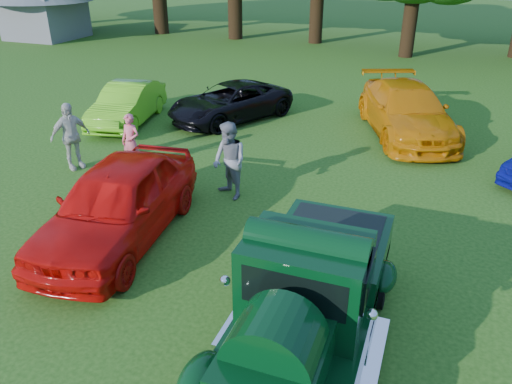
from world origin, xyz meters
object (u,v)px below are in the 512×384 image
(hero_pickup, at_px, (308,299))
(spectator_pink, at_px, (131,141))
(back_car_lime, at_px, (127,104))
(spectator_grey, at_px, (229,161))
(back_car_black, at_px, (230,102))
(red_convertible, at_px, (118,202))
(back_car_orange, at_px, (406,111))
(spectator_white, at_px, (70,136))

(hero_pickup, xyz_separation_m, spectator_pink, (-6.24, 4.90, -0.11))
(back_car_lime, relative_size, spectator_grey, 2.16)
(back_car_black, bearing_deg, red_convertible, -55.30)
(spectator_grey, bearing_deg, spectator_pink, -158.62)
(back_car_orange, bearing_deg, hero_pickup, -113.95)
(back_car_lime, height_order, spectator_white, spectator_white)
(back_car_lime, bearing_deg, back_car_orange, 2.18)
(spectator_grey, xyz_separation_m, spectator_white, (-4.65, 0.11, -0.02))
(hero_pickup, distance_m, spectator_grey, 5.18)
(back_car_orange, relative_size, spectator_pink, 3.62)
(back_car_black, distance_m, spectator_grey, 6.00)
(back_car_black, xyz_separation_m, spectator_white, (-2.29, -5.40, 0.29))
(back_car_lime, distance_m, back_car_orange, 9.18)
(back_car_black, height_order, spectator_white, spectator_white)
(back_car_orange, relative_size, spectator_grey, 2.92)
(hero_pickup, distance_m, spectator_pink, 7.94)
(spectator_pink, bearing_deg, back_car_lime, 128.54)
(hero_pickup, height_order, red_convertible, hero_pickup)
(red_convertible, bearing_deg, back_car_lime, 115.68)
(back_car_black, distance_m, spectator_white, 5.87)
(back_car_black, bearing_deg, hero_pickup, -33.25)
(red_convertible, xyz_separation_m, back_car_black, (-1.00, 8.04, -0.19))
(back_car_black, xyz_separation_m, spectator_pink, (-0.83, -4.79, 0.12))
(back_car_black, bearing_deg, spectator_pink, -72.28)
(hero_pickup, bearing_deg, spectator_pink, 141.86)
(red_convertible, distance_m, back_car_orange, 9.85)
(hero_pickup, bearing_deg, back_car_lime, 136.32)
(back_car_lime, bearing_deg, hero_pickup, -54.77)
(red_convertible, bearing_deg, spectator_pink, 112.76)
(back_car_lime, bearing_deg, red_convertible, -68.68)
(back_car_orange, height_order, spectator_white, spectator_white)
(back_car_lime, xyz_separation_m, back_car_black, (3.11, 1.56, -0.03))
(back_car_lime, xyz_separation_m, spectator_white, (0.82, -3.84, 0.25))
(back_car_lime, distance_m, spectator_pink, 3.96)
(spectator_pink, bearing_deg, hero_pickup, -34.76)
(back_car_lime, height_order, spectator_grey, spectator_grey)
(red_convertible, height_order, spectator_pink, red_convertible)
(red_convertible, distance_m, spectator_pink, 3.73)
(red_convertible, distance_m, spectator_white, 4.22)
(back_car_black, relative_size, back_car_orange, 0.83)
(back_car_orange, bearing_deg, red_convertible, -140.93)
(back_car_black, relative_size, spectator_grey, 2.42)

